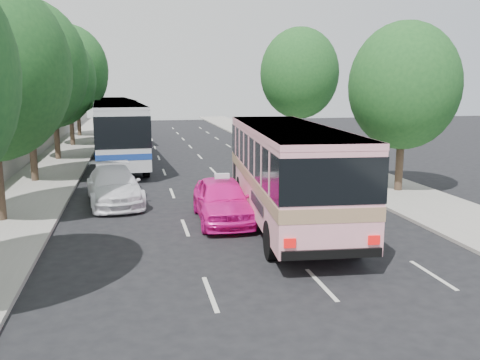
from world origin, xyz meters
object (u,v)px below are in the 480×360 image
object	(u,v)px
pink_bus	(287,164)
tour_coach_rear	(116,116)
pink_taxi	(222,200)
white_pickup	(114,186)
tour_coach_front	(118,128)

from	to	relation	value
pink_bus	tour_coach_rear	size ratio (longest dim) A/B	0.89
pink_taxi	tour_coach_rear	size ratio (longest dim) A/B	0.37
pink_bus	tour_coach_rear	bearing A→B (deg)	108.32
white_pickup	tour_coach_rear	bearing A→B (deg)	84.39
pink_taxi	tour_coach_front	world-z (taller)	tour_coach_front
tour_coach_front	tour_coach_rear	distance (m)	14.18
pink_bus	white_pickup	world-z (taller)	pink_bus
pink_taxi	tour_coach_rear	bearing A→B (deg)	100.74
pink_bus	white_pickup	bearing A→B (deg)	148.71
pink_bus	tour_coach_rear	xyz separation A→B (m)	(-6.91, 29.41, 0.04)
pink_bus	tour_coach_rear	distance (m)	30.21
pink_bus	white_pickup	size ratio (longest dim) A/B	2.16
white_pickup	pink_taxi	bearing A→B (deg)	-50.60
pink_bus	tour_coach_front	xyz separation A→B (m)	(-6.35, 15.24, 0.13)
tour_coach_front	white_pickup	bearing A→B (deg)	-93.46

